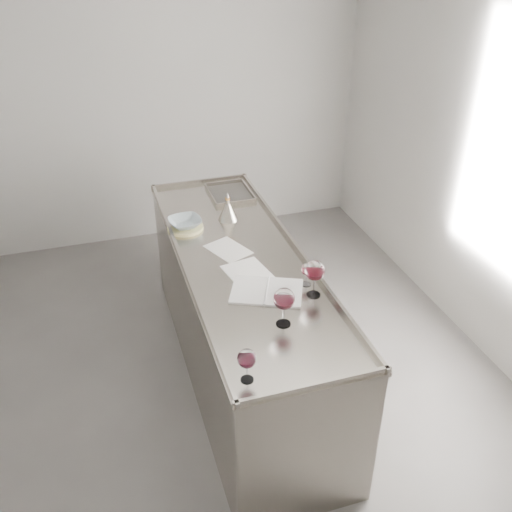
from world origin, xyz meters
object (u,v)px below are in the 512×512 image
object	(u,v)px
counter	(242,318)
wine_funnel	(228,211)
ceramic_bowl	(185,223)
wine_glass_middle	(284,300)
wine_glass_left	(247,359)
wine_glass_small	(307,270)
wine_glass_right	(315,271)
notebook	(267,291)

from	to	relation	value
counter	wine_funnel	xyz separation A→B (m)	(0.05, 0.52, 0.53)
ceramic_bowl	counter	bearing A→B (deg)	-61.47
counter	wine_glass_middle	xyz separation A→B (m)	(0.02, -0.71, 0.62)
wine_glass_middle	wine_glass_left	bearing A→B (deg)	-131.29
counter	ceramic_bowl	world-z (taller)	ceramic_bowl
counter	ceramic_bowl	distance (m)	0.75
wine_glass_small	wine_funnel	size ratio (longest dim) A/B	0.66
wine_glass_left	ceramic_bowl	world-z (taller)	wine_glass_left
wine_glass_middle	wine_funnel	bearing A→B (deg)	88.56
counter	ceramic_bowl	bearing A→B (deg)	118.53
wine_glass_left	ceramic_bowl	distance (m)	1.52
counter	wine_funnel	world-z (taller)	wine_funnel
counter	wine_glass_left	xyz separation A→B (m)	(-0.28, -1.05, 0.59)
wine_funnel	wine_glass_middle	bearing A→B (deg)	-91.44
counter	wine_glass_left	size ratio (longest dim) A/B	13.89
wine_glass_small	wine_funnel	bearing A→B (deg)	103.40
counter	wine_funnel	distance (m)	0.75
wine_funnel	wine_glass_left	bearing A→B (deg)	-101.87
wine_glass_middle	ceramic_bowl	size ratio (longest dim) A/B	1.00
counter	wine_glass_small	bearing A→B (deg)	-55.43
wine_glass_left	wine_glass_right	xyz separation A→B (m)	(0.55, 0.54, 0.03)
wine_glass_small	notebook	bearing A→B (deg)	-179.11
notebook	ceramic_bowl	xyz separation A→B (m)	(-0.29, 0.88, 0.04)
counter	wine_glass_right	xyz separation A→B (m)	(0.27, -0.51, 0.62)
wine_glass_left	wine_glass_small	distance (m)	0.85
notebook	wine_funnel	distance (m)	0.93
counter	notebook	size ratio (longest dim) A/B	5.07
notebook	wine_glass_right	bearing A→B (deg)	0.31
wine_glass_right	wine_glass_left	bearing A→B (deg)	-135.60
wine_glass_left	notebook	world-z (taller)	wine_glass_left
wine_glass_left	notebook	xyz separation A→B (m)	(0.31, 0.64, -0.12)
wine_glass_right	wine_glass_small	xyz separation A→B (m)	(0.00, 0.11, -0.06)
wine_glass_middle	wine_glass_right	size ratio (longest dim) A/B	0.99
counter	wine_funnel	bearing A→B (deg)	84.01
wine_glass_left	wine_glass_small	xyz separation A→B (m)	(0.55, 0.65, -0.03)
wine_glass_right	notebook	size ratio (longest dim) A/B	0.46
counter	notebook	world-z (taller)	counter
notebook	wine_glass_middle	bearing A→B (deg)	-67.72
ceramic_bowl	wine_funnel	size ratio (longest dim) A/B	1.05
counter	notebook	xyz separation A→B (m)	(0.03, -0.40, 0.47)
wine_glass_middle	notebook	distance (m)	0.34
wine_glass_small	ceramic_bowl	bearing A→B (deg)	121.38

